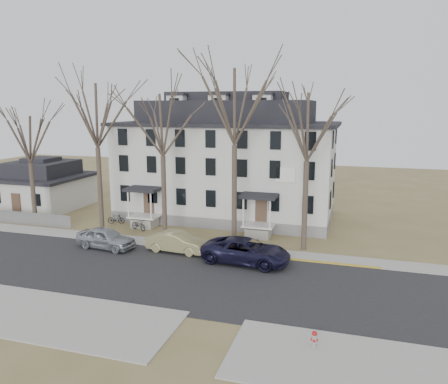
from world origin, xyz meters
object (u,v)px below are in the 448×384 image
(tree_far_left, at_px, (96,111))
(bicycle_right, at_px, (116,219))
(car_tan, at_px, (177,242))
(bicycle_left, at_px, (139,225))
(tree_mid_left, at_px, (162,121))
(car_silver, at_px, (106,238))
(boarding_house, at_px, (227,162))
(small_house, at_px, (43,187))
(fire_hydrant, at_px, (314,339))
(car_navy, at_px, (246,251))
(tree_center, at_px, (235,101))
(tree_bungalow, at_px, (28,136))
(tree_mid_right, at_px, (308,122))

(tree_far_left, relative_size, bicycle_right, 8.57)
(car_tan, xyz_separation_m, bicycle_left, (-5.50, 4.40, -0.28))
(tree_mid_left, xyz_separation_m, car_silver, (-3.02, -4.18, -8.81))
(boarding_house, xyz_separation_m, car_tan, (-0.47, -11.56, -4.62))
(small_house, xyz_separation_m, fire_hydrant, (30.60, -20.03, -1.83))
(car_navy, xyz_separation_m, bicycle_left, (-11.00, 5.17, -0.38))
(car_silver, bearing_deg, boarding_house, -19.36)
(boarding_house, height_order, fire_hydrant, boarding_house)
(bicycle_left, bearing_deg, fire_hydrant, -107.15)
(tree_mid_left, distance_m, car_navy, 12.59)
(tree_far_left, height_order, tree_center, tree_center)
(bicycle_left, distance_m, fire_hydrant, 22.24)
(small_house, relative_size, tree_far_left, 0.63)
(car_navy, xyz_separation_m, fire_hydrant, (5.57, -9.66, -0.44))
(boarding_house, height_order, tree_center, tree_center)
(car_tan, relative_size, car_navy, 0.75)
(tree_center, height_order, bicycle_left, tree_center)
(bicycle_left, bearing_deg, tree_far_left, 132.87)
(small_house, bearing_deg, bicycle_right, -19.73)
(fire_hydrant, bearing_deg, bicycle_left, 138.18)
(tree_bungalow, distance_m, bicycle_right, 10.65)
(bicycle_right, bearing_deg, fire_hydrant, -141.74)
(tree_center, height_order, fire_hydrant, tree_center)
(tree_mid_left, relative_size, fire_hydrant, 15.47)
(small_house, distance_m, tree_far_left, 15.00)
(tree_bungalow, distance_m, car_tan, 17.52)
(fire_hydrant, bearing_deg, tree_mid_right, 98.63)
(tree_far_left, bearing_deg, fire_hydrant, -35.22)
(tree_center, xyz_separation_m, bicycle_right, (-11.93, 2.23, -10.60))
(car_silver, bearing_deg, small_house, 60.06)
(car_tan, xyz_separation_m, car_navy, (5.50, -0.77, 0.09))
(car_tan, bearing_deg, bicycle_right, 59.80)
(car_silver, height_order, bicycle_right, car_silver)
(tree_bungalow, xyz_separation_m, car_silver, (9.98, -4.18, -7.32))
(boarding_house, relative_size, car_silver, 4.45)
(tree_center, relative_size, bicycle_right, 9.18)
(tree_mid_right, xyz_separation_m, fire_hydrant, (2.10, -13.83, -9.19))
(tree_far_left, bearing_deg, car_silver, -54.56)
(car_silver, bearing_deg, bicycle_left, 6.10)
(fire_hydrant, bearing_deg, car_silver, 149.86)
(small_house, height_order, bicycle_left, small_house)
(tree_bungalow, distance_m, car_navy, 22.64)
(tree_mid_left, xyz_separation_m, tree_center, (6.00, 0.00, 1.48))
(car_navy, relative_size, bicycle_left, 3.38)
(boarding_house, bearing_deg, tree_center, -69.80)
(bicycle_right, bearing_deg, car_silver, -167.94)
(bicycle_left, bearing_deg, car_tan, -103.98)
(boarding_house, xyz_separation_m, bicycle_left, (-5.97, -7.16, -4.90))
(tree_far_left, xyz_separation_m, bicycle_right, (0.07, 2.23, -9.86))
(car_silver, distance_m, car_tan, 5.61)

